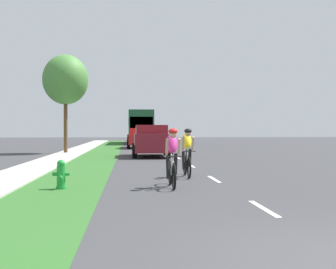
{
  "coord_description": "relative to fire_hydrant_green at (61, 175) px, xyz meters",
  "views": [
    {
      "loc": [
        -2.61,
        -4.8,
        1.56
      ],
      "look_at": [
        -0.37,
        21.08,
        1.24
      ],
      "focal_mm": 47.19,
      "sensor_mm": 36.0,
      "label": 1
    }
  ],
  "objects": [
    {
      "name": "cyclist_trailing",
      "position": [
        3.64,
        2.61,
        0.44
      ],
      "size": [
        0.42,
        1.72,
        1.58
      ],
      "color": "black",
      "rests_on": "ground_plane"
    },
    {
      "name": "street_tree_near",
      "position": [
        -2.35,
        17.29,
        4.36
      ],
      "size": [
        2.92,
        2.92,
        6.36
      ],
      "color": "brown",
      "rests_on": "ground_plane"
    },
    {
      "name": "lane_markings_center",
      "position": [
        4.4,
        17.16,
        -0.37
      ],
      "size": [
        0.12,
        52.71,
        0.01
      ],
      "color": "white",
      "rests_on": "ground_plane"
    },
    {
      "name": "cyclist_lead",
      "position": [
        2.91,
        0.07,
        0.44
      ],
      "size": [
        0.42,
        1.72,
        1.58
      ],
      "color": "black",
      "rests_on": "ground_plane"
    },
    {
      "name": "bus_dark_green",
      "position": [
        2.92,
        37.07,
        1.61
      ],
      "size": [
        2.78,
        11.6,
        3.48
      ],
      "color": "#194C2D",
      "rests_on": "ground_plane"
    },
    {
      "name": "ground_plane",
      "position": [
        4.4,
        13.16,
        -0.37
      ],
      "size": [
        120.0,
        120.0,
        0.0
      ],
      "primitive_type": "plane",
      "color": "#38383A"
    },
    {
      "name": "fire_hydrant_green",
      "position": [
        0.0,
        0.0,
        0.0
      ],
      "size": [
        0.44,
        0.38,
        0.76
      ],
      "color": "#1E8C33",
      "rests_on": "ground_plane"
    },
    {
      "name": "pickup_red",
      "position": [
        2.67,
        24.65,
        0.46
      ],
      "size": [
        2.22,
        5.1,
        1.64
      ],
      "color": "red",
      "rests_on": "ground_plane"
    },
    {
      "name": "sidewalk_concrete",
      "position": [
        -2.0,
        13.16,
        -0.37
      ],
      "size": [
        1.78,
        70.0,
        0.1
      ],
      "primitive_type": "cube",
      "color": "#B2ADA3",
      "rests_on": "ground_plane"
    },
    {
      "name": "grass_verge",
      "position": [
        0.0,
        13.16,
        -0.37
      ],
      "size": [
        2.22,
        70.0,
        0.01
      ],
      "primitive_type": "cube",
      "color": "#2D6026",
      "rests_on": "ground_plane"
    },
    {
      "name": "suv_maroon",
      "position": [
        2.99,
        13.4,
        0.58
      ],
      "size": [
        2.15,
        4.7,
        1.79
      ],
      "color": "maroon",
      "rests_on": "ground_plane"
    }
  ]
}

